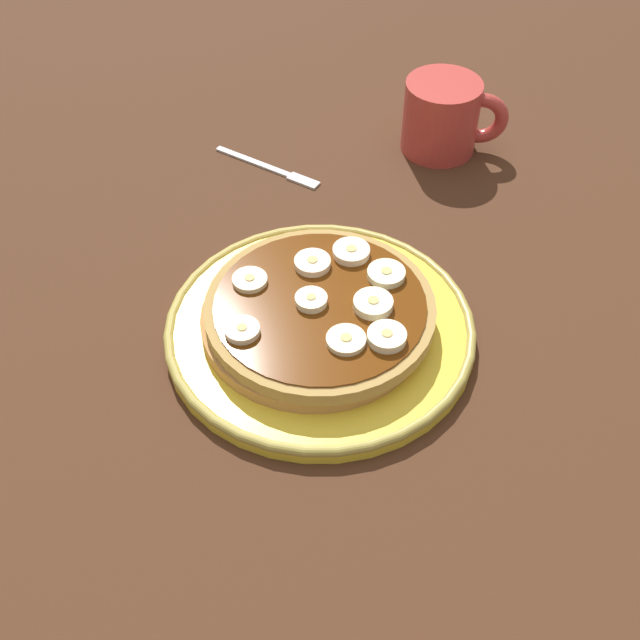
% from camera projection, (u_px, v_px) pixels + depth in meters
% --- Properties ---
extents(ground_plane, '(1.40, 1.40, 0.03)m').
position_uv_depth(ground_plane, '(320.00, 346.00, 0.72)').
color(ground_plane, '#422616').
extents(plate, '(0.27, 0.27, 0.02)m').
position_uv_depth(plate, '(320.00, 328.00, 0.70)').
color(plate, yellow).
rests_on(plate, ground_plane).
extents(pancake_stack, '(0.20, 0.20, 0.03)m').
position_uv_depth(pancake_stack, '(319.00, 311.00, 0.69)').
color(pancake_stack, '#B98145').
rests_on(pancake_stack, plate).
extents(banana_slice_0, '(0.03, 0.03, 0.01)m').
position_uv_depth(banana_slice_0, '(311.00, 301.00, 0.68)').
color(banana_slice_0, '#F8F1C5').
rests_on(banana_slice_0, pancake_stack).
extents(banana_slice_1, '(0.03, 0.03, 0.01)m').
position_uv_depth(banana_slice_1, '(346.00, 340.00, 0.65)').
color(banana_slice_1, '#F7EAB7').
rests_on(banana_slice_1, pancake_stack).
extents(banana_slice_2, '(0.03, 0.03, 0.01)m').
position_uv_depth(banana_slice_2, '(373.00, 302.00, 0.67)').
color(banana_slice_2, '#F2E9BD').
rests_on(banana_slice_2, pancake_stack).
extents(banana_slice_3, '(0.03, 0.03, 0.01)m').
position_uv_depth(banana_slice_3, '(351.00, 252.00, 0.72)').
color(banana_slice_3, '#FDE6C1').
rests_on(banana_slice_3, pancake_stack).
extents(banana_slice_4, '(0.03, 0.03, 0.01)m').
position_uv_depth(banana_slice_4, '(250.00, 280.00, 0.69)').
color(banana_slice_4, beige).
rests_on(banana_slice_4, pancake_stack).
extents(banana_slice_5, '(0.03, 0.03, 0.01)m').
position_uv_depth(banana_slice_5, '(242.00, 330.00, 0.65)').
color(banana_slice_5, '#FAE8C4').
rests_on(banana_slice_5, pancake_stack).
extents(banana_slice_6, '(0.03, 0.03, 0.01)m').
position_uv_depth(banana_slice_6, '(312.00, 263.00, 0.71)').
color(banana_slice_6, '#FDE2BD').
rests_on(banana_slice_6, pancake_stack).
extents(banana_slice_7, '(0.03, 0.03, 0.01)m').
position_uv_depth(banana_slice_7, '(386.00, 274.00, 0.70)').
color(banana_slice_7, '#EFF0BE').
rests_on(banana_slice_7, pancake_stack).
extents(banana_slice_8, '(0.03, 0.03, 0.01)m').
position_uv_depth(banana_slice_8, '(387.00, 337.00, 0.65)').
color(banana_slice_8, '#FCF1C4').
rests_on(banana_slice_8, pancake_stack).
extents(coffee_mug, '(0.11, 0.08, 0.08)m').
position_uv_depth(coffee_mug, '(444.00, 116.00, 0.87)').
color(coffee_mug, '#B23833').
rests_on(coffee_mug, ground_plane).
extents(fork, '(0.12, 0.07, 0.01)m').
position_uv_depth(fork, '(273.00, 168.00, 0.87)').
color(fork, silver).
rests_on(fork, ground_plane).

